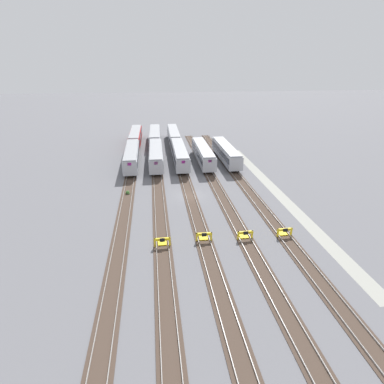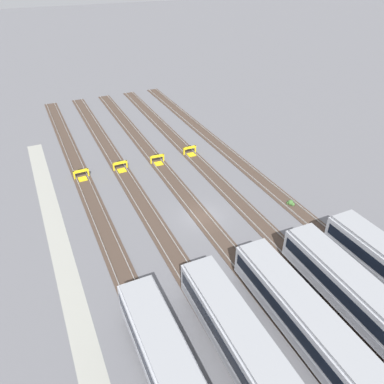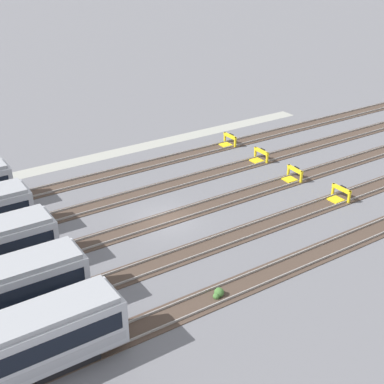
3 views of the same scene
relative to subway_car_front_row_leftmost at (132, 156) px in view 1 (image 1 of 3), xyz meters
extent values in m
plane|color=slate|center=(-18.22, -10.39, -2.04)|extent=(400.00, 400.00, 0.00)
cube|color=#9E9E93|center=(-18.22, -25.44, -2.04)|extent=(54.00, 2.00, 0.01)
cube|color=#47382D|center=(-18.22, -20.77, -2.01)|extent=(90.00, 2.23, 0.06)
cube|color=gray|center=(-18.22, -20.05, -1.90)|extent=(90.00, 0.07, 0.15)
cube|color=gray|center=(-18.22, -21.49, -1.90)|extent=(90.00, 0.07, 0.15)
cube|color=#47382D|center=(-18.22, -15.58, -2.01)|extent=(90.00, 2.24, 0.06)
cube|color=gray|center=(-18.22, -14.86, -1.90)|extent=(90.00, 0.07, 0.15)
cube|color=gray|center=(-18.22, -16.30, -1.90)|extent=(90.00, 0.07, 0.15)
cube|color=#47382D|center=(-18.22, -10.39, -2.01)|extent=(90.00, 2.24, 0.06)
cube|color=gray|center=(-18.22, -9.67, -1.90)|extent=(90.00, 0.07, 0.15)
cube|color=gray|center=(-18.22, -11.11, -1.90)|extent=(90.00, 0.07, 0.15)
cube|color=#47382D|center=(-18.22, -5.20, -2.01)|extent=(90.00, 2.23, 0.06)
cube|color=gray|center=(-18.22, -4.48, -1.90)|extent=(90.00, 0.07, 0.15)
cube|color=gray|center=(-18.22, -5.92, -1.90)|extent=(90.00, 0.07, 0.15)
cube|color=#47382D|center=(-18.22, -0.01, -2.01)|extent=(90.00, 2.23, 0.06)
cube|color=gray|center=(-18.22, 0.71, -1.90)|extent=(90.00, 0.07, 0.15)
cube|color=gray|center=(-18.22, -0.73, -1.90)|extent=(90.00, 0.07, 0.15)
cube|color=#ADAFB7|center=(0.00, 0.00, 0.01)|extent=(18.02, 2.95, 2.70)
cube|color=black|center=(0.00, 0.00, 0.33)|extent=(17.30, 2.99, 1.08)
cube|color=#9EA0A8|center=(0.00, 0.00, -0.75)|extent=(17.66, 2.98, 0.54)
cube|color=#999BA0|center=(0.00, 0.00, 1.51)|extent=(17.48, 2.67, 0.30)
cube|color=#B21E99|center=(8.96, 0.08, 1.01)|extent=(0.09, 0.70, 0.56)
cube|color=#B21E99|center=(-8.96, -0.08, 1.01)|extent=(0.09, 0.70, 0.56)
cube|color=black|center=(5.58, 0.05, -1.69)|extent=(3.62, 2.27, 0.70)
cube|color=black|center=(-5.58, -0.05, -1.69)|extent=(3.62, 2.27, 0.70)
cube|color=#ADAFB7|center=(0.00, -20.79, 0.01)|extent=(18.01, 2.89, 2.70)
cube|color=black|center=(0.00, -20.79, 0.33)|extent=(17.29, 2.93, 1.08)
cube|color=#9EA0A8|center=(0.00, -20.79, -0.75)|extent=(17.65, 2.92, 0.54)
cube|color=#999BA0|center=(0.00, -20.79, 1.51)|extent=(17.47, 2.61, 0.30)
cube|color=#B21E99|center=(8.96, -20.75, 1.01)|extent=(0.08, 0.70, 0.56)
cube|color=#B21E99|center=(-8.96, -20.84, 1.01)|extent=(0.08, 0.70, 0.56)
cube|color=black|center=(5.58, -20.77, -1.69)|extent=(3.61, 2.26, 0.70)
cube|color=black|center=(-5.58, -20.82, -1.69)|extent=(3.61, 2.26, 0.70)
cube|color=#ADAFB7|center=(0.00, -5.17, 0.01)|extent=(18.04, 3.04, 2.70)
cube|color=black|center=(0.00, -5.17, 0.33)|extent=(17.32, 3.07, 1.08)
cube|color=#9EA0A8|center=(0.00, -5.17, -0.75)|extent=(17.68, 3.07, 0.54)
cube|color=#999BA0|center=(0.00, -5.17, 1.51)|extent=(17.49, 2.76, 0.30)
cube|color=#B21E99|center=(8.96, -5.29, 1.01)|extent=(0.09, 0.70, 0.56)
cube|color=#B21E99|center=(-8.96, -5.05, 1.01)|extent=(0.09, 0.70, 0.56)
cube|color=black|center=(5.58, -5.24, -1.69)|extent=(3.63, 2.29, 0.70)
cube|color=black|center=(-5.58, -5.09, -1.69)|extent=(3.63, 2.29, 0.70)
cube|color=#ADAFB7|center=(0.00, -10.35, 0.01)|extent=(18.02, 2.95, 2.70)
cube|color=black|center=(0.00, -10.35, 0.33)|extent=(17.30, 2.99, 1.08)
cube|color=#9EA0A8|center=(0.00, -10.35, -0.75)|extent=(17.66, 2.98, 0.54)
cube|color=#999BA0|center=(0.00, -10.35, 1.51)|extent=(17.48, 2.67, 0.30)
cube|color=#B21E99|center=(8.96, -10.43, 1.01)|extent=(0.09, 0.70, 0.56)
cube|color=#B21E99|center=(-8.96, -10.27, 1.01)|extent=(0.09, 0.70, 0.56)
cube|color=black|center=(5.58, -10.40, -1.69)|extent=(3.62, 2.27, 0.70)
cube|color=black|center=(-5.58, -10.30, -1.69)|extent=(3.62, 2.27, 0.70)
cube|color=#ADAFB7|center=(18.84, -5.25, 0.01)|extent=(18.06, 3.21, 2.70)
cube|color=black|center=(18.84, -5.25, 0.33)|extent=(17.34, 3.23, 1.08)
cube|color=#9EA0A8|center=(18.84, -5.25, -0.75)|extent=(17.70, 3.23, 0.54)
cube|color=#999BA0|center=(18.84, -5.25, 1.51)|extent=(17.51, 2.91, 0.30)
cube|color=#B21E99|center=(27.80, -5.45, 1.01)|extent=(0.10, 0.70, 0.56)
cube|color=#B21E99|center=(9.88, -5.05, 1.01)|extent=(0.10, 0.70, 0.56)
cube|color=black|center=(24.42, -5.38, -1.69)|extent=(3.65, 2.32, 0.70)
cube|color=black|center=(13.26, -5.13, -1.69)|extent=(3.65, 2.32, 0.70)
cube|color=#ADAFB7|center=(0.00, -15.57, 0.01)|extent=(18.03, 2.97, 2.70)
cube|color=black|center=(0.00, -15.57, 0.33)|extent=(17.31, 3.00, 1.08)
cube|color=#9EA0A8|center=(0.00, -15.57, -0.75)|extent=(17.67, 3.00, 0.54)
cube|color=#999BA0|center=(0.00, -15.57, 1.51)|extent=(17.48, 2.69, 0.30)
cube|color=#B21E99|center=(8.96, -15.66, 1.01)|extent=(0.09, 0.70, 0.56)
cube|color=#B21E99|center=(-8.96, -15.49, 1.01)|extent=(0.09, 0.70, 0.56)
cube|color=black|center=(5.58, -15.62, -1.69)|extent=(3.62, 2.27, 0.70)
cube|color=black|center=(-5.58, -15.52, -1.69)|extent=(3.62, 2.27, 0.70)
cube|color=#A80F0F|center=(18.67, -0.02, 0.01)|extent=(18.03, 2.97, 2.70)
cube|color=black|center=(18.67, -0.02, 0.33)|extent=(17.31, 3.01, 1.08)
cube|color=#990000|center=(18.67, -0.02, -0.75)|extent=(17.67, 3.00, 0.54)
cube|color=#999BA0|center=(18.67, -0.02, 1.51)|extent=(17.48, 2.69, 0.30)
cube|color=#B21E99|center=(27.63, -0.11, 1.01)|extent=(0.09, 0.70, 0.56)
cube|color=#B21E99|center=(9.71, 0.06, 1.01)|extent=(0.09, 0.70, 0.56)
cube|color=black|center=(24.25, -0.08, -1.69)|extent=(3.62, 2.27, 0.70)
cube|color=black|center=(13.09, 0.03, -1.69)|extent=(3.62, 2.27, 0.70)
cube|color=#ADAFB7|center=(18.65, -10.42, 0.01)|extent=(18.04, 3.06, 2.70)
cube|color=black|center=(18.65, -10.42, 0.33)|extent=(17.32, 3.09, 1.08)
cube|color=#9EA0A8|center=(18.65, -10.42, -0.75)|extent=(17.68, 3.08, 0.54)
cube|color=#999BA0|center=(18.65, -10.42, 1.51)|extent=(17.49, 2.77, 0.30)
cube|color=#B21E99|center=(27.60, -10.55, 1.01)|extent=(0.09, 0.70, 0.56)
cube|color=#B21E99|center=(9.69, -10.29, 1.01)|extent=(0.09, 0.70, 0.56)
cube|color=black|center=(24.22, -10.50, -1.69)|extent=(3.63, 2.29, 0.70)
cube|color=black|center=(13.07, -10.34, -1.69)|extent=(3.63, 2.29, 0.70)
cube|color=yellow|center=(-32.48, -19.87, -1.46)|extent=(0.18, 0.18, 1.15)
cube|color=yellow|center=(-32.45, -21.67, -1.46)|extent=(0.18, 0.18, 1.15)
cube|color=yellow|center=(-32.46, -20.77, -1.04)|extent=(0.28, 2.00, 0.30)
cube|color=yellow|center=(-31.91, -20.76, -1.95)|extent=(1.12, 1.10, 0.18)
cube|color=black|center=(-32.64, -20.77, -1.04)|extent=(0.13, 0.60, 0.44)
cube|color=yellow|center=(-32.50, -14.68, -1.46)|extent=(0.18, 0.18, 1.15)
cube|color=yellow|center=(-32.48, -16.48, -1.46)|extent=(0.18, 0.18, 1.15)
cube|color=yellow|center=(-32.49, -15.58, -1.04)|extent=(0.26, 2.00, 0.30)
cube|color=yellow|center=(-31.94, -15.57, -1.95)|extent=(1.11, 1.09, 0.18)
cube|color=black|center=(-32.67, -15.58, -1.04)|extent=(0.13, 0.60, 0.44)
cube|color=yellow|center=(-32.16, -9.49, -1.46)|extent=(0.19, 0.19, 1.15)
cube|color=yellow|center=(-32.25, -11.29, -1.46)|extent=(0.19, 0.19, 1.15)
cube|color=yellow|center=(-32.21, -10.39, -1.04)|extent=(0.34, 2.01, 0.30)
cube|color=yellow|center=(-31.66, -10.42, -1.95)|extent=(1.15, 1.13, 0.18)
cube|color=black|center=(-32.39, -10.38, -1.04)|extent=(0.15, 0.61, 0.44)
cube|color=yellow|center=(-32.74, -4.30, -1.46)|extent=(0.18, 0.18, 1.15)
cube|color=yellow|center=(-32.72, -6.10, -1.46)|extent=(0.18, 0.18, 1.15)
cube|color=yellow|center=(-32.73, -5.20, -1.04)|extent=(0.26, 2.00, 0.30)
cube|color=yellow|center=(-32.18, -5.19, -1.95)|extent=(1.11, 1.09, 0.18)
cube|color=black|center=(-32.91, -5.20, -1.04)|extent=(0.13, 0.60, 0.44)
sphere|color=#427033|center=(-16.03, 0.02, -1.76)|extent=(0.64, 0.64, 0.64)
sphere|color=#427033|center=(-15.73, 0.14, -1.86)|extent=(0.44, 0.44, 0.44)
sphere|color=#427033|center=(-16.25, -0.16, -1.90)|extent=(0.36, 0.36, 0.36)
camera|label=1|loc=(-63.68, -4.73, 18.31)|focal=28.00mm
camera|label=2|loc=(11.53, -25.44, 22.84)|focal=35.00mm
camera|label=3|loc=(0.52, 22.17, 19.13)|focal=50.00mm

